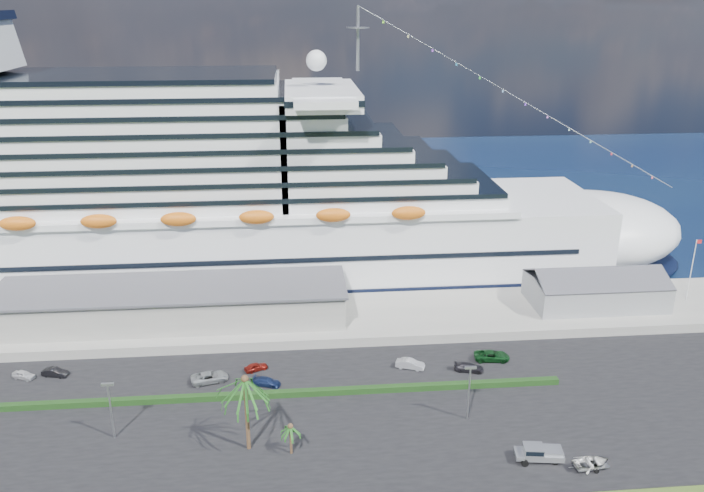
{
  "coord_description": "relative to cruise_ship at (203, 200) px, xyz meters",
  "views": [
    {
      "loc": [
        -3.32,
        -71.83,
        55.39
      ],
      "look_at": [
        5.83,
        30.0,
        18.26
      ],
      "focal_mm": 35.0,
      "sensor_mm": 36.0,
      "label": 1
    }
  ],
  "objects": [
    {
      "name": "ground",
      "position": [
        21.53,
        -64.0,
        -16.69
      ],
      "size": [
        420.0,
        420.0,
        0.0
      ],
      "primitive_type": "plane",
      "color": "#38511B",
      "rests_on": "ground"
    },
    {
      "name": "asphalt_lot",
      "position": [
        21.53,
        -53.0,
        -16.63
      ],
      "size": [
        140.0,
        38.0,
        0.12
      ],
      "primitive_type": "cube",
      "color": "black",
      "rests_on": "ground"
    },
    {
      "name": "wharf",
      "position": [
        21.53,
        -24.0,
        -15.79
      ],
      "size": [
        240.0,
        20.0,
        1.8
      ],
      "primitive_type": "cube",
      "color": "gray",
      "rests_on": "ground"
    },
    {
      "name": "water",
      "position": [
        21.53,
        66.0,
        -16.68
      ],
      "size": [
        420.0,
        160.0,
        0.02
      ],
      "primitive_type": "cube",
      "color": "black",
      "rests_on": "ground"
    },
    {
      "name": "cruise_ship",
      "position": [
        0.0,
        0.0,
        0.0
      ],
      "size": [
        191.0,
        38.0,
        54.0
      ],
      "color": "silver",
      "rests_on": "ground"
    },
    {
      "name": "terminal_building",
      "position": [
        -3.47,
        -24.0,
        -11.68
      ],
      "size": [
        61.0,
        15.0,
        6.3
      ],
      "color": "gray",
      "rests_on": "wharf"
    },
    {
      "name": "port_shed",
      "position": [
        73.53,
        -24.0,
        -12.3
      ],
      "size": [
        24.0,
        12.31,
        7.37
      ],
      "color": "gray",
      "rests_on": "wharf"
    },
    {
      "name": "flagpole",
      "position": [
        91.57,
        -24.0,
        -8.43
      ],
      "size": [
        1.08,
        0.16,
        12.0
      ],
      "color": "silver",
      "rests_on": "wharf"
    },
    {
      "name": "hedge",
      "position": [
        13.53,
        -48.0,
        -16.12
      ],
      "size": [
        88.0,
        1.1,
        0.9
      ],
      "primitive_type": "cube",
      "color": "black",
      "rests_on": "asphalt_lot"
    },
    {
      "name": "lamp_post_left",
      "position": [
        -6.47,
        -56.0,
        -11.35
      ],
      "size": [
        1.6,
        0.35,
        8.27
      ],
      "color": "gray",
      "rests_on": "asphalt_lot"
    },
    {
      "name": "lamp_post_right",
      "position": [
        41.53,
        -56.0,
        -11.35
      ],
      "size": [
        1.6,
        0.35,
        8.27
      ],
      "color": "gray",
      "rests_on": "asphalt_lot"
    },
    {
      "name": "palm_tall",
      "position": [
        11.53,
        -60.0,
        -7.49
      ],
      "size": [
        8.82,
        8.82,
        11.13
      ],
      "color": "#47301E",
      "rests_on": "ground"
    },
    {
      "name": "palm_short",
      "position": [
        17.03,
        -61.5,
        -13.03
      ],
      "size": [
        3.53,
        3.53,
        4.56
      ],
      "color": "#47301E",
      "rests_on": "ground"
    },
    {
      "name": "parked_car_0",
      "position": [
        -23.89,
        -39.35,
        -15.95
      ],
      "size": [
        3.95,
        2.75,
        1.25
      ],
      "primitive_type": "imported",
      "rotation": [
        0.0,
        0.0,
        1.18
      ],
      "color": "silver",
      "rests_on": "asphalt_lot"
    },
    {
      "name": "parked_car_1",
      "position": [
        -19.3,
        -39.04,
        -15.92
      ],
      "size": [
        4.22,
        2.31,
        1.32
      ],
      "primitive_type": "imported",
      "rotation": [
        0.0,
        0.0,
        1.33
      ],
      "color": "black",
      "rests_on": "asphalt_lot"
    },
    {
      "name": "parked_car_2",
      "position": [
        4.75,
        -42.86,
        -15.8
      ],
      "size": [
        6.07,
        3.86,
        1.56
      ],
      "primitive_type": "imported",
      "rotation": [
        0.0,
        0.0,
        1.81
      ],
      "color": "#909498",
      "rests_on": "asphalt_lot"
    },
    {
      "name": "parked_car_3",
      "position": [
        13.43,
        -44.7,
        -15.95
      ],
      "size": [
        4.64,
        3.02,
        1.25
      ],
      "primitive_type": "imported",
      "rotation": [
        0.0,
        0.0,
        1.25
      ],
      "color": "#16244E",
      "rests_on": "asphalt_lot"
    },
    {
      "name": "parked_car_4",
      "position": [
        11.65,
        -40.08,
        -15.94
      ],
      "size": [
        3.98,
        2.87,
        1.26
      ],
      "primitive_type": "imported",
      "rotation": [
        0.0,
        0.0,
        1.99
      ],
      "color": "maroon",
      "rests_on": "asphalt_lot"
    },
    {
      "name": "parked_car_5",
      "position": [
        35.92,
        -41.59,
        -15.82
      ],
      "size": [
        4.82,
        3.07,
        1.5
      ],
      "primitive_type": "imported",
      "rotation": [
        0.0,
        0.0,
        1.22
      ],
      "color": "#B1B1B8",
      "rests_on": "asphalt_lot"
    },
    {
      "name": "parked_car_6",
      "position": [
        49.52,
        -40.2,
        -15.78
      ],
      "size": [
        5.95,
        3.24,
        1.58
      ],
      "primitive_type": "imported",
      "rotation": [
        0.0,
        0.0,
        1.46
      ],
      "color": "#0E3B16",
      "rests_on": "asphalt_lot"
    },
    {
      "name": "parked_car_7",
      "position": [
        44.96,
        -43.27,
        -15.9
      ],
      "size": [
        4.98,
        3.08,
        1.35
      ],
      "primitive_type": "imported",
      "rotation": [
        0.0,
        0.0,
        1.29
      ],
      "color": "black",
      "rests_on": "asphalt_lot"
    },
    {
      "name": "pickup_truck",
      "position": [
        48.14,
        -65.74,
        -15.4
      ],
      "size": [
        6.35,
        3.07,
        2.14
      ],
      "color": "black",
      "rests_on": "asphalt_lot"
    },
    {
      "name": "boat_trailer",
      "position": [
        54.19,
        -68.08,
        -15.56
      ],
      "size": [
        5.48,
        3.87,
        1.54
      ],
      "color": "gray",
      "rests_on": "asphalt_lot"
    }
  ]
}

